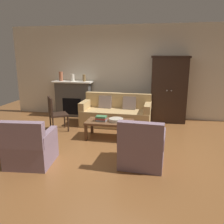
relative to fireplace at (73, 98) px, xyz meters
name	(u,v)px	position (x,y,z in m)	size (l,w,h in m)	color
ground_plane	(105,145)	(1.55, -2.30, -0.57)	(9.60, 9.60, 0.00)	brown
back_wall	(123,72)	(1.55, 0.25, 0.83)	(7.20, 0.10, 2.80)	silver
fireplace	(73,98)	(0.00, 0.00, 0.00)	(1.26, 0.48, 1.12)	#4C4947
armoire	(169,89)	(2.95, -0.08, 0.39)	(1.06, 0.57, 1.90)	black
couch	(116,114)	(1.51, -0.71, -0.25)	(1.94, 0.89, 0.86)	tan
coffee_table	(110,123)	(1.55, -1.80, -0.20)	(1.10, 0.60, 0.42)	brown
fruit_bowl	(116,120)	(1.71, -1.81, -0.11)	(0.33, 0.33, 0.07)	beige
book_stack	(101,118)	(1.36, -1.85, -0.09)	(0.26, 0.20, 0.12)	gray
mantel_vase_terracotta	(61,76)	(-0.38, -0.02, 0.70)	(0.12, 0.12, 0.29)	#A86042
mantel_vase_cream	(72,78)	(0.00, -0.02, 0.66)	(0.12, 0.12, 0.22)	beige
mantel_vase_bronze	(84,78)	(0.38, -0.02, 0.66)	(0.09, 0.09, 0.21)	olive
armchair_near_left	(30,148)	(0.41, -3.41, -0.25)	(0.85, 0.84, 0.88)	gray
armchair_near_right	(142,149)	(2.39, -3.06, -0.25)	(0.82, 0.82, 0.88)	gray
side_chair_wooden	(55,112)	(0.07, -1.56, -0.06)	(0.61, 0.61, 0.90)	black
dog	(29,128)	(-0.34, -2.16, -0.32)	(0.20, 0.57, 0.39)	beige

